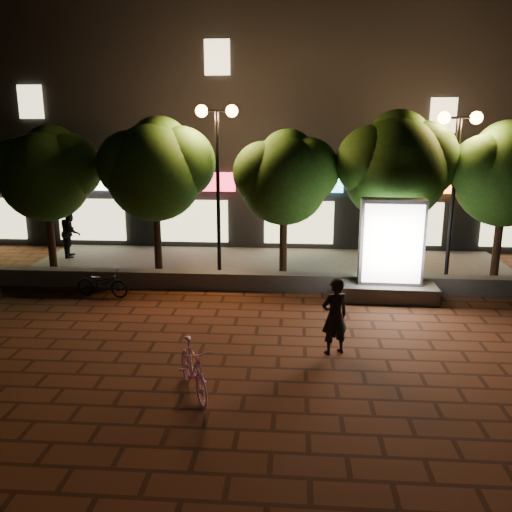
# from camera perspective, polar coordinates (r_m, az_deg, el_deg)

# --- Properties ---
(ground) EXTENTS (80.00, 80.00, 0.00)m
(ground) POSITION_cam_1_polar(r_m,az_deg,el_deg) (11.78, -0.22, -9.54)
(ground) COLOR #4E2818
(ground) RESTS_ON ground
(retaining_wall) EXTENTS (16.00, 0.45, 0.50)m
(retaining_wall) POSITION_cam_1_polar(r_m,az_deg,el_deg) (15.44, 0.93, -2.74)
(retaining_wall) COLOR slate
(retaining_wall) RESTS_ON ground
(sidewalk) EXTENTS (16.00, 5.00, 0.08)m
(sidewalk) POSITION_cam_1_polar(r_m,az_deg,el_deg) (17.90, 1.40, -1.08)
(sidewalk) COLOR slate
(sidewalk) RESTS_ON ground
(building_block) EXTENTS (28.00, 8.12, 11.30)m
(building_block) POSITION_cam_1_polar(r_m,az_deg,el_deg) (23.77, 2.27, 14.74)
(building_block) COLOR black
(building_block) RESTS_ON ground
(tree_far_left) EXTENTS (3.36, 2.80, 4.63)m
(tree_far_left) POSITION_cam_1_polar(r_m,az_deg,el_deg) (18.05, -21.60, 8.58)
(tree_far_left) COLOR #331C13
(tree_far_left) RESTS_ON sidewalk
(tree_left) EXTENTS (3.60, 3.00, 4.89)m
(tree_left) POSITION_cam_1_polar(r_m,az_deg,el_deg) (16.83, -10.68, 9.50)
(tree_left) COLOR #331C13
(tree_left) RESTS_ON sidewalk
(tree_mid) EXTENTS (3.24, 2.70, 4.50)m
(tree_mid) POSITION_cam_1_polar(r_m,az_deg,el_deg) (16.29, 3.24, 8.77)
(tree_mid) COLOR #331C13
(tree_mid) RESTS_ON sidewalk
(tree_right) EXTENTS (3.72, 3.10, 5.07)m
(tree_right) POSITION_cam_1_polar(r_m,az_deg,el_deg) (16.54, 14.95, 9.62)
(tree_right) COLOR #331C13
(tree_right) RESTS_ON sidewalk
(tree_far_right) EXTENTS (3.48, 2.90, 4.76)m
(tree_far_right) POSITION_cam_1_polar(r_m,az_deg,el_deg) (17.42, 25.40, 8.30)
(tree_far_right) COLOR #331C13
(tree_far_right) RESTS_ON sidewalk
(street_lamp_left) EXTENTS (1.26, 0.36, 5.18)m
(street_lamp_left) POSITION_cam_1_polar(r_m,az_deg,el_deg) (16.14, -4.19, 11.59)
(street_lamp_left) COLOR black
(street_lamp_left) RESTS_ON sidewalk
(street_lamp_right) EXTENTS (1.26, 0.36, 4.98)m
(street_lamp_right) POSITION_cam_1_polar(r_m,az_deg,el_deg) (16.64, 20.84, 10.34)
(street_lamp_right) COLOR black
(street_lamp_right) RESTS_ON sidewalk
(ad_kiosk) EXTENTS (2.61, 1.37, 2.77)m
(ad_kiosk) POSITION_cam_1_polar(r_m,az_deg,el_deg) (14.94, 14.26, -0.31)
(ad_kiosk) COLOR slate
(ad_kiosk) RESTS_ON ground
(scooter_pink) EXTENTS (1.15, 1.69, 0.99)m
(scooter_pink) POSITION_cam_1_polar(r_m,az_deg,el_deg) (9.65, -6.79, -11.97)
(scooter_pink) COLOR #F99ED4
(scooter_pink) RESTS_ON ground
(rider) EXTENTS (0.71, 0.62, 1.65)m
(rider) POSITION_cam_1_polar(r_m,az_deg,el_deg) (11.18, 8.48, -6.45)
(rider) COLOR black
(rider) RESTS_ON ground
(scooter_parked) EXTENTS (1.55, 0.68, 0.79)m
(scooter_parked) POSITION_cam_1_polar(r_m,az_deg,el_deg) (15.37, -16.22, -2.83)
(scooter_parked) COLOR black
(scooter_parked) RESTS_ON ground
(pedestrian) EXTENTS (0.89, 1.02, 1.80)m
(pedestrian) POSITION_cam_1_polar(r_m,az_deg,el_deg) (19.95, -19.33, 2.47)
(pedestrian) COLOR black
(pedestrian) RESTS_ON sidewalk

